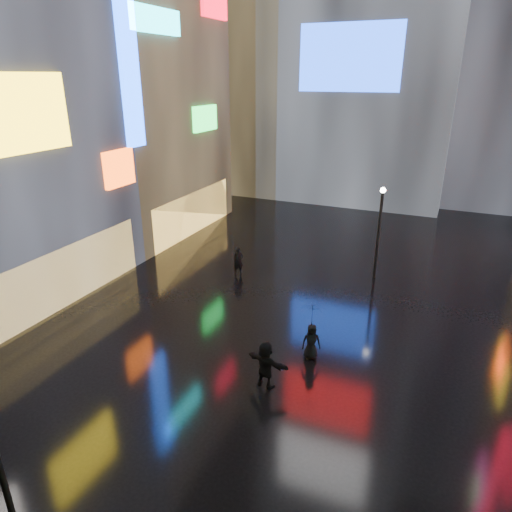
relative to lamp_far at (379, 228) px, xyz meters
The scene contains 8 objects.
ground 5.02m from the lamp_far, 126.78° to the right, with size 140.00×140.00×0.00m, color black.
building_left_far 20.28m from the lamp_far, behind, with size 10.28×12.00×22.00m.
tower_flank_left 26.88m from the lamp_far, 131.25° to the left, with size 10.00×10.00×26.00m, color black.
lamp_far is the anchor object (origin of this frame).
pedestrian_4 9.47m from the lamp_far, 95.75° to the right, with size 0.75×0.49×1.53m, color black.
pedestrian_5 11.89m from the lamp_far, 99.45° to the right, with size 1.72×0.55×1.85m, color black.
pedestrian_6 8.06m from the lamp_far, 159.01° to the right, with size 0.60×0.40×1.66m, color black.
umbrella_2 9.26m from the lamp_far, 95.75° to the right, with size 1.03×1.05×0.94m, color black.
Camera 1 is at (5.80, -1.22, 10.74)m, focal length 32.00 mm.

